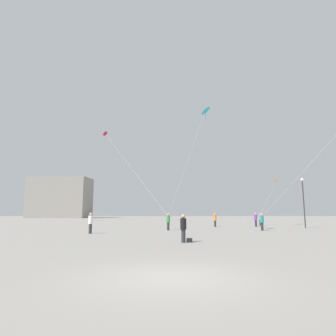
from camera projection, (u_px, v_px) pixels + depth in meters
name	position (u px, v px, depth m)	size (l,w,h in m)	color
ground_plane	(170.00, 277.00, 7.70)	(300.00, 300.00, 0.00)	gray
person_in_black	(182.00, 227.00, 16.73)	(0.35, 0.35, 1.61)	#2D2D33
person_in_grey	(259.00, 219.00, 38.79)	(0.36, 0.36, 1.64)	#2D2D33
person_in_white	(90.00, 222.00, 23.92)	(0.37, 0.37, 1.71)	#2D2D33
person_in_orange	(214.00, 219.00, 35.57)	(0.36, 0.36, 1.64)	#2D2D33
person_in_green	(167.00, 221.00, 28.37)	(0.35, 0.35, 1.63)	#2D2D33
person_in_purple	(255.00, 219.00, 35.83)	(0.37, 0.37, 1.70)	#2D2D33
person_in_teal	(261.00, 221.00, 27.97)	(0.35, 0.35, 1.63)	#2D2D33
kite_crimson_diamond	(106.00, 136.00, 42.68)	(9.83, 13.62, 12.42)	red
kite_cyan_diamond	(204.00, 112.00, 26.90)	(3.97, 3.68, 10.12)	#1EB2C6
kite_amber_delta	(275.00, 180.00, 40.14)	(3.26, 1.44, 5.21)	yellow
building_left_hall	(59.00, 198.00, 99.40)	(20.27, 11.66, 13.63)	gray
lamppost_east	(302.00, 195.00, 33.01)	(0.36, 0.36, 5.62)	#2D2D30
handbag_beside_flyer	(189.00, 240.00, 16.71)	(0.32, 0.14, 0.24)	black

